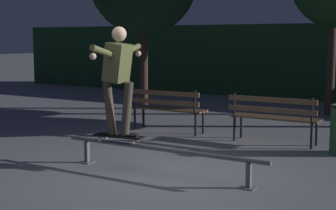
{
  "coord_description": "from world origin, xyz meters",
  "views": [
    {
      "loc": [
        3.59,
        -5.71,
        1.86
      ],
      "look_at": [
        -0.35,
        0.89,
        0.85
      ],
      "focal_mm": 54.28,
      "sensor_mm": 36.0,
      "label": 1
    }
  ],
  "objects": [
    {
      "name": "park_bench_left_center",
      "position": [
        0.65,
        2.85,
        0.54
      ],
      "size": [
        1.6,
        0.41,
        0.88
      ],
      "color": "black",
      "rests_on": "ground"
    },
    {
      "name": "skateboard",
      "position": [
        -0.71,
        0.09,
        0.46
      ],
      "size": [
        0.8,
        0.3,
        0.09
      ],
      "color": "black",
      "rests_on": "grind_rail"
    },
    {
      "name": "ground_plane",
      "position": [
        0.0,
        0.0,
        0.0
      ],
      "size": [
        90.0,
        90.0,
        0.0
      ],
      "primitive_type": "plane",
      "color": "slate"
    },
    {
      "name": "skateboarder",
      "position": [
        -0.7,
        0.09,
        1.39
      ],
      "size": [
        0.63,
        1.4,
        1.56
      ],
      "color": "black",
      "rests_on": "skateboard"
    },
    {
      "name": "hedge_backdrop",
      "position": [
        0.0,
        10.11,
        1.16
      ],
      "size": [
        24.0,
        1.2,
        2.31
      ],
      "primitive_type": "cube",
      "color": "#234C28",
      "rests_on": "ground"
    },
    {
      "name": "park_bench_leftmost",
      "position": [
        -1.57,
        2.85,
        0.54
      ],
      "size": [
        1.6,
        0.41,
        0.88
      ],
      "color": "black",
      "rests_on": "ground"
    },
    {
      "name": "grind_rail",
      "position": [
        0.0,
        0.09,
        0.3
      ],
      "size": [
        3.17,
        0.18,
        0.38
      ],
      "color": "slate",
      "rests_on": "ground"
    }
  ]
}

